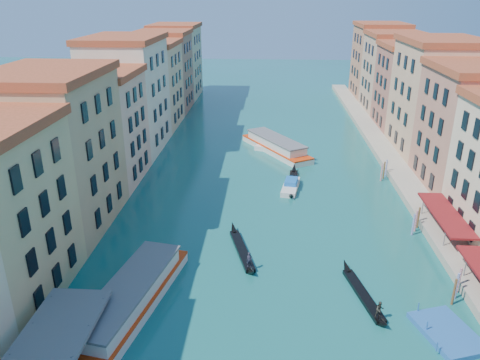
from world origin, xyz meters
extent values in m
cube|color=tan|center=(-26.00, 39.50, 9.50)|extent=(12.00, 17.00, 19.00)
cube|color=brown|center=(-26.00, 39.50, 19.50)|extent=(12.80, 17.40, 1.00)
cube|color=#D6A787|center=(-26.00, 55.00, 8.25)|extent=(12.00, 14.00, 16.50)
cube|color=brown|center=(-26.00, 55.00, 17.00)|extent=(12.80, 14.40, 1.00)
cube|color=beige|center=(-26.00, 71.00, 10.00)|extent=(12.00, 18.00, 20.00)
cube|color=brown|center=(-26.00, 71.00, 20.50)|extent=(12.80, 18.40, 1.00)
cube|color=tan|center=(-26.00, 88.00, 8.75)|extent=(12.00, 16.00, 17.50)
cube|color=brown|center=(-26.00, 88.00, 18.00)|extent=(12.80, 16.40, 1.00)
cube|color=#996850|center=(-26.00, 103.50, 9.25)|extent=(12.00, 15.00, 18.50)
cube|color=brown|center=(-26.00, 103.50, 19.00)|extent=(12.80, 15.40, 1.00)
cube|color=#C2B086|center=(-26.00, 119.50, 9.50)|extent=(12.00, 17.00, 19.00)
cube|color=brown|center=(-26.00, 119.50, 19.50)|extent=(12.80, 17.40, 1.00)
cube|color=#B46F56|center=(30.00, 54.00, 9.00)|extent=(12.00, 16.00, 18.00)
cube|color=tan|center=(30.00, 71.00, 10.00)|extent=(12.00, 18.00, 20.00)
cube|color=brown|center=(30.00, 71.00, 20.50)|extent=(12.80, 18.40, 1.00)
cube|color=#A35D4A|center=(30.00, 87.50, 8.75)|extent=(12.00, 15.00, 17.50)
cube|color=brown|center=(30.00, 87.50, 18.00)|extent=(12.80, 15.40, 1.00)
cube|color=tan|center=(30.00, 103.00, 9.25)|extent=(12.00, 16.00, 18.50)
cube|color=brown|center=(30.00, 103.00, 19.00)|extent=(12.80, 16.40, 1.00)
cube|color=#AE6E4D|center=(30.00, 119.50, 9.75)|extent=(12.00, 17.00, 19.50)
cube|color=brown|center=(30.00, 119.50, 20.00)|extent=(12.80, 17.40, 1.00)
cube|color=#AEA58D|center=(22.00, 65.00, 0.50)|extent=(4.00, 140.00, 1.00)
cylinder|color=slate|center=(20.80, 28.60, 1.50)|extent=(0.12, 0.12, 3.00)
cube|color=maroon|center=(22.20, 39.00, 3.00)|extent=(3.20, 12.60, 0.25)
cylinder|color=slate|center=(20.80, 34.80, 1.50)|extent=(0.12, 0.12, 3.00)
cylinder|color=slate|center=(20.80, 43.20, 1.50)|extent=(0.12, 0.12, 3.00)
cube|color=slate|center=(-16.00, 12.00, 3.50)|extent=(5.40, 16.40, 0.30)
cylinder|color=brown|center=(18.50, 25.00, 1.30)|extent=(0.24, 0.24, 3.20)
cylinder|color=brown|center=(19.10, 26.00, 1.30)|extent=(0.24, 0.24, 3.20)
cylinder|color=brown|center=(19.70, 27.00, 1.30)|extent=(0.24, 0.24, 3.20)
cylinder|color=brown|center=(18.50, 39.00, 1.30)|extent=(0.24, 0.24, 3.20)
cylinder|color=brown|center=(19.10, 40.00, 1.30)|extent=(0.24, 0.24, 3.20)
cylinder|color=brown|center=(19.70, 41.00, 1.30)|extent=(0.24, 0.24, 3.20)
cylinder|color=brown|center=(18.50, 57.00, 1.30)|extent=(0.24, 0.24, 3.20)
cylinder|color=brown|center=(19.10, 58.00, 1.30)|extent=(0.24, 0.24, 3.20)
cylinder|color=brown|center=(19.70, 59.00, 1.30)|extent=(0.24, 0.24, 3.20)
cylinder|color=brown|center=(-18.50, 16.00, 1.30)|extent=(0.24, 0.24, 3.20)
cube|color=silver|center=(-12.47, 22.31, 0.58)|extent=(7.91, 19.68, 1.15)
cube|color=silver|center=(-12.47, 22.31, 1.83)|extent=(6.70, 15.82, 1.54)
cube|color=slate|center=(-12.47, 22.31, 2.74)|extent=(7.08, 16.35, 0.24)
cube|color=red|center=(-12.47, 22.31, 1.10)|extent=(7.95, 19.69, 0.24)
cube|color=silver|center=(1.79, 70.70, 0.56)|extent=(13.34, 17.96, 1.11)
cube|color=silver|center=(1.79, 70.70, 1.76)|extent=(10.99, 14.56, 1.48)
cube|color=slate|center=(1.79, 70.70, 2.64)|extent=(11.47, 15.10, 0.23)
cube|color=red|center=(1.79, 70.70, 1.07)|extent=(13.38, 17.98, 0.23)
cube|color=black|center=(-2.51, 33.54, 0.22)|extent=(3.52, 9.02, 0.45)
cone|color=black|center=(-3.87, 38.39, 0.60)|extent=(1.42, 2.19, 1.69)
cone|color=black|center=(-1.14, 28.70, 0.50)|extent=(1.33, 1.86, 1.49)
imported|color=#272534|center=(-1.47, 29.86, 1.27)|extent=(0.72, 0.57, 1.74)
cube|color=black|center=(10.08, 25.70, 0.21)|extent=(2.90, 8.64, 0.43)
cone|color=black|center=(9.04, 30.37, 0.57)|extent=(1.26, 2.07, 1.61)
cone|color=black|center=(11.12, 21.03, 0.48)|extent=(1.19, 1.74, 1.42)
imported|color=#302E25|center=(10.87, 22.15, 1.21)|extent=(0.92, 0.79, 1.65)
cube|color=black|center=(4.29, 54.59, 0.25)|extent=(2.07, 10.18, 0.51)
cone|color=black|center=(4.76, 60.19, 0.67)|extent=(1.19, 2.33, 1.89)
cone|color=black|center=(3.83, 48.99, 0.56)|extent=(1.16, 1.95, 1.66)
cube|color=silver|center=(3.89, 52.67, 0.40)|extent=(3.28, 7.20, 0.79)
cube|color=#1661B6|center=(3.97, 53.16, 1.09)|extent=(2.24, 3.22, 0.69)
cube|color=silver|center=(0.25, 74.43, 0.45)|extent=(5.13, 8.30, 0.91)
cube|color=#1661B6|center=(0.45, 74.96, 1.25)|extent=(3.11, 3.90, 0.79)
cube|color=#21599F|center=(16.54, 20.48, 0.26)|extent=(5.94, 7.29, 0.53)
camera|label=1|loc=(0.22, -13.86, 28.37)|focal=35.00mm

